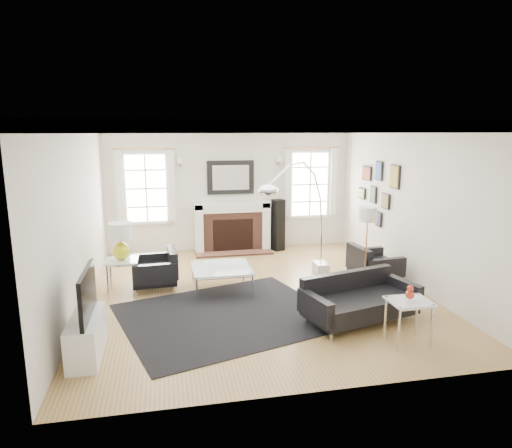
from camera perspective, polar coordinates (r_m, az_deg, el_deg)
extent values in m
plane|color=olive|center=(7.76, 0.09, -8.66)|extent=(6.00, 6.00, 0.00)
cube|color=silver|center=(10.31, -3.21, 4.48)|extent=(5.50, 0.04, 2.80)
cube|color=silver|center=(4.57, 7.58, -5.07)|extent=(5.50, 0.04, 2.80)
cube|color=silver|center=(7.37, -21.37, 0.70)|extent=(0.04, 6.00, 2.80)
cube|color=silver|center=(8.37, 18.89, 2.13)|extent=(0.04, 6.00, 2.80)
cube|color=white|center=(7.27, 0.10, 12.48)|extent=(5.50, 6.00, 0.02)
cube|color=white|center=(7.27, 0.10, 12.00)|extent=(5.50, 6.00, 0.12)
cube|color=white|center=(10.19, -7.17, -0.54)|extent=(0.18, 0.38, 1.10)
cube|color=white|center=(10.40, 1.10, -0.20)|extent=(0.18, 0.38, 1.10)
cube|color=white|center=(10.17, -3.02, 2.38)|extent=(1.70, 0.38, 0.12)
cube|color=white|center=(10.19, -3.02, 1.83)|extent=(1.50, 0.34, 0.10)
cube|color=brown|center=(10.30, -3.00, -0.89)|extent=(1.30, 0.30, 0.90)
cube|color=black|center=(10.22, -2.92, -1.40)|extent=(0.90, 0.10, 0.76)
cube|color=brown|center=(10.15, -2.76, -3.59)|extent=(1.70, 0.50, 0.04)
cube|color=black|center=(10.25, -3.19, 5.84)|extent=(1.05, 0.06, 0.75)
cube|color=white|center=(10.21, -3.16, 5.82)|extent=(0.82, 0.02, 0.55)
cube|color=white|center=(10.19, -13.57, 4.36)|extent=(1.00, 0.05, 1.60)
cube|color=white|center=(10.16, -13.58, 4.34)|extent=(0.84, 0.02, 1.44)
cube|color=white|center=(10.12, -16.73, 4.42)|extent=(0.14, 0.05, 1.55)
cube|color=white|center=(10.07, -10.47, 4.70)|extent=(0.14, 0.05, 1.55)
cube|color=white|center=(10.70, 6.71, 4.95)|extent=(1.00, 0.05, 1.60)
cube|color=white|center=(10.67, 6.76, 4.93)|extent=(0.84, 0.02, 1.44)
cube|color=white|center=(10.44, 4.00, 5.11)|extent=(0.14, 0.05, 1.55)
cube|color=white|center=(10.78, 9.67, 5.18)|extent=(0.14, 0.05, 1.55)
cube|color=black|center=(8.82, 16.98, 5.67)|extent=(0.03, 0.34, 0.44)
cube|color=#A2892B|center=(8.81, 16.87, 5.67)|extent=(0.01, 0.29, 0.39)
cube|color=black|center=(9.39, 15.13, 6.43)|extent=(0.03, 0.28, 0.38)
cube|color=#39549E|center=(9.38, 15.03, 6.43)|extent=(0.01, 0.23, 0.33)
cube|color=black|center=(9.89, 13.69, 6.18)|extent=(0.03, 0.40, 0.30)
cube|color=#9B3E2F|center=(9.88, 13.59, 6.18)|extent=(0.01, 0.35, 0.25)
cube|color=black|center=(9.14, 15.91, 2.78)|extent=(0.03, 0.30, 0.30)
cube|color=olive|center=(9.14, 15.81, 2.77)|extent=(0.01, 0.25, 0.25)
cube|color=black|center=(9.62, 14.44, 3.59)|extent=(0.03, 0.26, 0.34)
cube|color=#426E4C|center=(9.62, 14.35, 3.59)|extent=(0.01, 0.21, 0.29)
cube|color=black|center=(10.12, 13.09, 3.76)|extent=(0.03, 0.32, 0.24)
cube|color=#C3C353|center=(10.12, 13.00, 3.76)|extent=(0.01, 0.27, 0.19)
cube|color=black|center=(9.43, 15.09, 0.62)|extent=(0.03, 0.24, 0.30)
cube|color=#402F5F|center=(9.42, 14.99, 0.61)|extent=(0.01, 0.19, 0.25)
cube|color=black|center=(9.96, 13.57, 1.28)|extent=(0.03, 0.28, 0.22)
cube|color=#A35F87|center=(9.95, 13.48, 1.28)|extent=(0.01, 0.23, 0.17)
cube|color=white|center=(6.05, -20.43, -13.05)|extent=(0.35, 1.00, 0.50)
cube|color=black|center=(5.84, -20.33, -8.13)|extent=(0.05, 1.00, 0.58)
cube|color=black|center=(6.91, -3.62, -11.31)|extent=(3.52, 3.20, 0.01)
cube|color=black|center=(6.78, 12.91, -9.89)|extent=(1.71, 1.12, 0.26)
cube|color=black|center=(6.95, 11.26, -7.56)|extent=(1.56, 0.52, 0.44)
cube|color=black|center=(6.31, 7.39, -10.33)|extent=(0.31, 0.75, 0.33)
cube|color=black|center=(7.22, 17.77, -7.89)|extent=(0.31, 0.75, 0.33)
cube|color=black|center=(8.12, -12.62, -6.14)|extent=(0.77, 0.77, 0.27)
cube|color=black|center=(8.08, -10.37, -4.66)|extent=(0.17, 0.73, 0.45)
cube|color=black|center=(8.43, -12.77, -4.70)|extent=(0.73, 0.16, 0.34)
cube|color=black|center=(7.74, -12.53, -6.18)|extent=(0.73, 0.16, 0.34)
cube|color=black|center=(8.51, 14.61, -5.38)|extent=(0.79, 0.79, 0.27)
cube|color=black|center=(8.29, 12.74, -4.30)|extent=(0.19, 0.74, 0.45)
cube|color=black|center=(8.19, 15.97, -5.35)|extent=(0.73, 0.18, 0.35)
cube|color=black|center=(8.78, 13.42, -4.05)|extent=(0.73, 0.18, 0.35)
cube|color=silver|center=(7.73, -4.35, -5.47)|extent=(0.98, 0.98, 0.02)
cylinder|color=silver|center=(7.34, -7.40, -8.21)|extent=(0.04, 0.04, 0.43)
cylinder|color=silver|center=(7.44, -0.44, -7.81)|extent=(0.04, 0.04, 0.43)
cylinder|color=silver|center=(8.18, -7.84, -6.08)|extent=(0.04, 0.04, 0.43)
cylinder|color=silver|center=(8.28, -1.61, -5.76)|extent=(0.04, 0.04, 0.43)
cube|color=silver|center=(7.93, -16.43, -4.36)|extent=(0.53, 0.53, 0.02)
cylinder|color=silver|center=(7.83, -18.09, -6.84)|extent=(0.04, 0.04, 0.58)
cylinder|color=silver|center=(7.78, -14.79, -6.75)|extent=(0.04, 0.04, 0.58)
cylinder|color=silver|center=(8.25, -17.74, -5.86)|extent=(0.04, 0.04, 0.58)
cylinder|color=silver|center=(8.21, -14.61, -5.76)|extent=(0.04, 0.04, 0.58)
cube|color=silver|center=(6.19, 18.62, -9.13)|extent=(0.53, 0.44, 0.02)
cylinder|color=silver|center=(6.04, 17.42, -12.45)|extent=(0.04, 0.04, 0.58)
cylinder|color=silver|center=(6.26, 21.11, -11.84)|extent=(0.04, 0.04, 0.58)
cylinder|color=silver|center=(6.33, 15.83, -11.19)|extent=(0.04, 0.04, 0.58)
cylinder|color=silver|center=(6.54, 19.40, -10.67)|extent=(0.04, 0.04, 0.58)
sphere|color=gold|center=(7.89, -16.49, -3.27)|extent=(0.29, 0.29, 0.29)
cylinder|color=gold|center=(7.86, -16.56, -2.23)|extent=(0.04, 0.04, 0.12)
cylinder|color=white|center=(7.81, -16.64, -0.84)|extent=(0.39, 0.39, 0.27)
sphere|color=red|center=(6.16, 18.68, -8.36)|extent=(0.12, 0.12, 0.12)
sphere|color=red|center=(6.13, 18.73, -7.63)|extent=(0.08, 0.08, 0.08)
cube|color=silver|center=(8.93, 8.08, -5.38)|extent=(0.23, 0.37, 0.19)
ellipsoid|color=silver|center=(7.15, 1.50, 4.25)|extent=(0.32, 0.32, 0.19)
cylinder|color=#C28343|center=(8.07, 13.34, -8.09)|extent=(0.18, 0.18, 0.03)
cylinder|color=#C28343|center=(7.88, 13.55, -3.76)|extent=(0.02, 0.02, 1.29)
cylinder|color=white|center=(7.72, 13.80, 1.20)|extent=(0.30, 0.30, 0.24)
cube|color=black|center=(10.31, 2.78, -0.13)|extent=(0.30, 0.30, 1.17)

